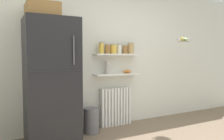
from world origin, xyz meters
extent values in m
cube|color=silver|center=(0.00, 2.05, 1.30)|extent=(7.04, 0.10, 2.60)
cube|color=black|center=(-1.22, 1.67, 0.91)|extent=(0.75, 0.66, 1.83)
cube|color=#262628|center=(-1.22, 1.34, 1.08)|extent=(0.73, 0.01, 0.01)
cylinder|color=#4C4C51|center=(-0.98, 1.32, 1.36)|extent=(0.02, 0.02, 0.40)
cube|color=olive|center=(-1.33, 1.67, 1.93)|extent=(0.45, 0.46, 0.20)
cube|color=white|center=(-0.28, 1.92, 0.35)|extent=(0.04, 0.12, 0.69)
cube|color=white|center=(-0.22, 1.92, 0.35)|extent=(0.04, 0.12, 0.69)
cube|color=white|center=(-0.16, 1.92, 0.35)|extent=(0.04, 0.12, 0.69)
cube|color=white|center=(-0.10, 1.92, 0.35)|extent=(0.04, 0.12, 0.69)
cube|color=white|center=(-0.04, 1.92, 0.35)|extent=(0.04, 0.12, 0.69)
cube|color=white|center=(0.03, 1.92, 0.35)|extent=(0.04, 0.12, 0.69)
cube|color=white|center=(0.09, 1.92, 0.35)|extent=(0.04, 0.12, 0.69)
cube|color=white|center=(0.15, 1.92, 0.35)|extent=(0.04, 0.12, 0.69)
cube|color=white|center=(0.21, 1.92, 0.35)|extent=(0.04, 0.12, 0.69)
cube|color=white|center=(0.28, 1.92, 0.35)|extent=(0.04, 0.12, 0.69)
cube|color=white|center=(0.00, 1.89, 0.95)|extent=(0.87, 0.22, 0.02)
cube|color=white|center=(0.00, 1.89, 1.31)|extent=(0.87, 0.22, 0.02)
cylinder|color=yellow|center=(-0.31, 1.89, 1.41)|extent=(0.08, 0.08, 0.18)
cylinder|color=gray|center=(-0.31, 1.89, 1.51)|extent=(0.08, 0.08, 0.02)
cylinder|color=olive|center=(-0.19, 1.89, 1.40)|extent=(0.09, 0.09, 0.15)
cylinder|color=gray|center=(-0.19, 1.89, 1.49)|extent=(0.09, 0.09, 0.02)
cylinder|color=yellow|center=(-0.06, 1.89, 1.40)|extent=(0.11, 0.11, 0.16)
cylinder|color=gray|center=(-0.06, 1.89, 1.49)|extent=(0.10, 0.10, 0.02)
cylinder|color=silver|center=(0.06, 1.89, 1.40)|extent=(0.08, 0.08, 0.16)
cylinder|color=gray|center=(0.06, 1.89, 1.49)|extent=(0.07, 0.07, 0.02)
cylinder|color=olive|center=(0.18, 1.89, 1.40)|extent=(0.09, 0.09, 0.15)
cylinder|color=gray|center=(0.18, 1.89, 1.48)|extent=(0.09, 0.09, 0.02)
cylinder|color=tan|center=(0.30, 1.89, 1.42)|extent=(0.12, 0.12, 0.19)
cylinder|color=gray|center=(0.30, 1.89, 1.52)|extent=(0.11, 0.11, 0.02)
cylinder|color=#B2ADA8|center=(-0.19, 1.89, 1.08)|extent=(0.09, 0.09, 0.23)
ellipsoid|color=orange|center=(0.23, 1.89, 0.99)|extent=(0.14, 0.14, 0.06)
cylinder|color=slate|center=(-0.56, 1.74, 0.21)|extent=(0.26, 0.26, 0.42)
torus|color=#B2B2B7|center=(1.15, 1.40, 1.59)|extent=(0.28, 0.28, 0.01)
cylinder|color=#A8A8AD|center=(1.15, 1.40, 1.55)|extent=(0.23, 0.23, 0.01)
sphere|color=gold|center=(1.18, 1.40, 1.59)|extent=(0.08, 0.08, 0.08)
sphere|color=gold|center=(1.13, 1.43, 1.59)|extent=(0.08, 0.08, 0.08)
sphere|color=#7FAD38|center=(1.12, 1.35, 1.59)|extent=(0.07, 0.07, 0.07)
ellipsoid|color=yellow|center=(1.18, 1.38, 1.58)|extent=(0.16, 0.14, 0.08)
camera|label=1|loc=(-1.91, -1.62, 1.28)|focal=35.30mm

